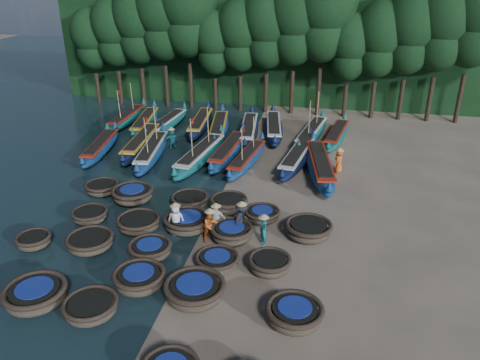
% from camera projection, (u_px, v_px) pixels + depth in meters
% --- Properties ---
extents(ground, '(120.00, 120.00, 0.00)m').
position_uv_depth(ground, '(208.00, 221.00, 24.36)').
color(ground, gray).
rests_on(ground, ground).
extents(foliage_wall, '(40.00, 3.00, 10.00)m').
position_uv_depth(foliage_wall, '(271.00, 49.00, 43.15)').
color(foliage_wall, black).
rests_on(foliage_wall, ground).
extents(coracle_5, '(2.47, 2.47, 0.83)m').
position_uv_depth(coracle_5, '(36.00, 295.00, 18.18)').
color(coracle_5, brown).
rests_on(coracle_5, ground).
extents(coracle_6, '(2.60, 2.60, 0.70)m').
position_uv_depth(coracle_6, '(91.00, 307.00, 17.64)').
color(coracle_6, brown).
rests_on(coracle_6, ground).
extents(coracle_7, '(2.41, 2.41, 0.80)m').
position_uv_depth(coracle_7, '(139.00, 278.00, 19.13)').
color(coracle_7, brown).
rests_on(coracle_7, ground).
extents(coracle_8, '(2.49, 2.49, 0.85)m').
position_uv_depth(coracle_8, '(195.00, 290.00, 18.41)').
color(coracle_8, brown).
rests_on(coracle_8, ground).
extents(coracle_9, '(2.20, 2.20, 0.81)m').
position_uv_depth(coracle_9, '(294.00, 314.00, 17.21)').
color(coracle_9, brown).
rests_on(coracle_9, ground).
extents(coracle_10, '(1.90, 1.90, 0.66)m').
position_uv_depth(coracle_10, '(34.00, 241.00, 21.90)').
color(coracle_10, brown).
rests_on(coracle_10, ground).
extents(coracle_11, '(2.24, 2.24, 0.73)m').
position_uv_depth(coracle_11, '(90.00, 242.00, 21.74)').
color(coracle_11, brown).
rests_on(coracle_11, ground).
extents(coracle_12, '(2.43, 2.43, 0.74)m').
position_uv_depth(coracle_12, '(150.00, 249.00, 21.14)').
color(coracle_12, brown).
rests_on(coracle_12, ground).
extents(coracle_13, '(2.40, 2.40, 0.64)m').
position_uv_depth(coracle_13, '(217.00, 261.00, 20.45)').
color(coracle_13, brown).
rests_on(coracle_13, ground).
extents(coracle_14, '(2.30, 2.30, 0.76)m').
position_uv_depth(coracle_14, '(270.00, 264.00, 20.12)').
color(coracle_14, brown).
rests_on(coracle_14, ground).
extents(coracle_15, '(1.90, 1.90, 0.66)m').
position_uv_depth(coracle_15, '(90.00, 215.00, 24.12)').
color(coracle_15, brown).
rests_on(coracle_15, ground).
extents(coracle_16, '(2.26, 2.26, 0.72)m').
position_uv_depth(coracle_16, '(139.00, 223.00, 23.34)').
color(coracle_16, brown).
rests_on(coracle_16, ground).
extents(coracle_17, '(2.49, 2.49, 0.82)m').
position_uv_depth(coracle_17, '(187.00, 222.00, 23.30)').
color(coracle_17, brown).
rests_on(coracle_17, ground).
extents(coracle_18, '(2.11, 2.11, 0.82)m').
position_uv_depth(coracle_18, '(232.00, 233.00, 22.36)').
color(coracle_18, brown).
rests_on(coracle_18, ground).
extents(coracle_19, '(2.58, 2.58, 0.82)m').
position_uv_depth(coracle_19, '(309.00, 229.00, 22.66)').
color(coracle_19, brown).
rests_on(coracle_19, ground).
extents(coracle_20, '(2.39, 2.39, 0.70)m').
position_uv_depth(coracle_20, '(102.00, 188.00, 26.99)').
color(coracle_20, brown).
rests_on(coracle_20, ground).
extents(coracle_21, '(2.34, 2.34, 0.84)m').
position_uv_depth(coracle_21, '(133.00, 194.00, 26.04)').
color(coracle_21, brown).
rests_on(coracle_21, ground).
extents(coracle_22, '(2.22, 2.22, 0.73)m').
position_uv_depth(coracle_22, '(190.00, 201.00, 25.49)').
color(coracle_22, brown).
rests_on(coracle_22, ground).
extents(coracle_23, '(2.06, 2.06, 0.79)m').
position_uv_depth(coracle_23, '(229.00, 203.00, 25.16)').
color(coracle_23, brown).
rests_on(coracle_23, ground).
extents(coracle_24, '(1.88, 1.88, 0.64)m').
position_uv_depth(coracle_24, '(262.00, 214.00, 24.22)').
color(coracle_24, brown).
rests_on(coracle_24, ground).
extents(long_boat_1, '(2.29, 7.34, 1.30)m').
position_uv_depth(long_boat_1, '(101.00, 147.00, 32.71)').
color(long_boat_1, navy).
rests_on(long_boat_1, ground).
extents(long_boat_2, '(2.09, 8.24, 1.46)m').
position_uv_depth(long_boat_2, '(142.00, 143.00, 33.32)').
color(long_boat_2, '#0E1E36').
rests_on(long_boat_2, ground).
extents(long_boat_3, '(2.44, 8.00, 3.43)m').
position_uv_depth(long_boat_3, '(152.00, 151.00, 31.79)').
color(long_boat_3, navy).
rests_on(long_boat_3, ground).
extents(long_boat_4, '(2.47, 8.37, 3.58)m').
position_uv_depth(long_boat_4, '(200.00, 155.00, 31.13)').
color(long_boat_4, '#105C59').
rests_on(long_boat_4, ground).
extents(long_boat_5, '(1.96, 7.90, 1.39)m').
position_uv_depth(long_boat_5, '(228.00, 151.00, 31.93)').
color(long_boat_5, navy).
rests_on(long_boat_5, ground).
extents(long_boat_6, '(2.23, 7.21, 3.09)m').
position_uv_depth(long_boat_6, '(247.00, 159.00, 30.77)').
color(long_boat_6, navy).
rests_on(long_boat_6, ground).
extents(long_boat_7, '(2.63, 7.99, 1.42)m').
position_uv_depth(long_boat_7, '(297.00, 157.00, 30.90)').
color(long_boat_7, '#0E1E36').
rests_on(long_boat_7, ground).
extents(long_boat_8, '(2.86, 8.68, 1.55)m').
position_uv_depth(long_boat_8, '(320.00, 166.00, 29.47)').
color(long_boat_8, navy).
rests_on(long_boat_8, ground).
extents(long_boat_9, '(1.41, 7.54, 3.20)m').
position_uv_depth(long_boat_9, '(127.00, 118.00, 38.71)').
color(long_boat_9, '#105C59').
rests_on(long_boat_9, ground).
extents(long_boat_10, '(2.49, 7.77, 1.38)m').
position_uv_depth(long_boat_10, '(145.00, 122.00, 37.65)').
color(long_boat_10, '#105C59').
rests_on(long_boat_10, ground).
extents(long_boat_11, '(1.99, 7.59, 1.34)m').
position_uv_depth(long_boat_11, '(167.00, 123.00, 37.48)').
color(long_boat_11, '#105C59').
rests_on(long_boat_11, ground).
extents(long_boat_12, '(2.09, 7.93, 1.40)m').
position_uv_depth(long_boat_12, '(200.00, 123.00, 37.43)').
color(long_boat_12, '#0E1E36').
rests_on(long_boat_12, ground).
extents(long_boat_13, '(2.63, 8.04, 1.43)m').
position_uv_depth(long_boat_13, '(219.00, 128.00, 36.39)').
color(long_boat_13, navy).
rests_on(long_boat_13, ground).
extents(long_boat_14, '(2.29, 8.23, 1.46)m').
position_uv_depth(long_boat_14, '(249.00, 130.00, 35.87)').
color(long_boat_14, '#0E1E36').
rests_on(long_boat_14, ground).
extents(long_boat_15, '(2.55, 7.96, 1.42)m').
position_uv_depth(long_boat_15, '(274.00, 128.00, 36.38)').
color(long_boat_15, '#0E1E36').
rests_on(long_boat_15, ground).
extents(long_boat_16, '(2.77, 8.06, 3.47)m').
position_uv_depth(long_boat_16, '(311.00, 133.00, 35.14)').
color(long_boat_16, '#105C59').
rests_on(long_boat_16, ground).
extents(long_boat_17, '(2.42, 7.17, 1.28)m').
position_uv_depth(long_boat_17, '(337.00, 135.00, 35.00)').
color(long_boat_17, '#105C59').
rests_on(long_boat_17, ground).
extents(fisherman_0, '(0.90, 0.65, 1.90)m').
position_uv_depth(fisherman_0, '(176.00, 219.00, 22.68)').
color(fisherman_0, silver).
rests_on(fisherman_0, ground).
extents(fisherman_1, '(0.60, 0.68, 1.76)m').
position_uv_depth(fisherman_1, '(263.00, 228.00, 21.90)').
color(fisherman_1, '#196169').
rests_on(fisherman_1, ground).
extents(fisherman_2, '(1.00, 1.01, 1.85)m').
position_uv_depth(fisherman_2, '(210.00, 224.00, 22.27)').
color(fisherman_2, '#CC581B').
rests_on(fisherman_2, ground).
extents(fisherman_3, '(0.93, 1.29, 2.00)m').
position_uv_depth(fisherman_3, '(242.00, 219.00, 22.64)').
color(fisherman_3, black).
rests_on(fisherman_3, ground).
extents(fisherman_4, '(0.94, 0.52, 1.74)m').
position_uv_depth(fisherman_4, '(216.00, 217.00, 22.97)').
color(fisherman_4, silver).
rests_on(fisherman_4, ground).
extents(fisherman_5, '(1.36, 1.37, 1.77)m').
position_uv_depth(fisherman_5, '(172.00, 138.00, 33.31)').
color(fisherman_5, '#196169').
rests_on(fisherman_5, ground).
extents(fisherman_6, '(0.79, 0.91, 1.77)m').
position_uv_depth(fisherman_6, '(339.00, 160.00, 29.59)').
color(fisherman_6, '#CC581B').
rests_on(fisherman_6, ground).
extents(tree_0, '(3.68, 3.68, 8.68)m').
position_uv_depth(tree_0, '(91.00, 38.00, 42.43)').
color(tree_0, black).
rests_on(tree_0, ground).
extents(tree_1, '(4.09, 4.09, 9.65)m').
position_uv_depth(tree_1, '(114.00, 31.00, 41.74)').
color(tree_1, black).
rests_on(tree_1, ground).
extents(tree_2, '(4.51, 4.51, 10.63)m').
position_uv_depth(tree_2, '(138.00, 24.00, 41.05)').
color(tree_2, black).
rests_on(tree_2, ground).
extents(tree_3, '(4.92, 4.92, 11.60)m').
position_uv_depth(tree_3, '(162.00, 16.00, 40.36)').
color(tree_3, black).
rests_on(tree_3, ground).
extents(tree_4, '(5.34, 5.34, 12.58)m').
position_uv_depth(tree_4, '(187.00, 8.00, 39.67)').
color(tree_4, black).
rests_on(tree_4, ground).
extents(tree_5, '(3.68, 3.68, 8.68)m').
position_uv_depth(tree_5, '(214.00, 42.00, 40.41)').
color(tree_5, black).
rests_on(tree_5, ground).
extents(tree_6, '(4.09, 4.09, 9.65)m').
position_uv_depth(tree_6, '(240.00, 35.00, 39.72)').
color(tree_6, black).
rests_on(tree_6, ground).
extents(tree_7, '(4.51, 4.51, 10.63)m').
position_uv_depth(tree_7, '(267.00, 27.00, 39.03)').
color(tree_7, black).
rests_on(tree_7, ground).
extents(tree_8, '(4.92, 4.92, 11.60)m').
position_uv_depth(tree_8, '(295.00, 19.00, 38.35)').
color(tree_8, black).
rests_on(tree_8, ground).
extents(tree_9, '(5.34, 5.34, 12.58)m').
position_uv_depth(tree_9, '(324.00, 11.00, 37.66)').
color(tree_9, black).
rests_on(tree_9, ground).
extents(tree_10, '(3.68, 3.68, 8.68)m').
position_uv_depth(tree_10, '(350.00, 46.00, 38.40)').
color(tree_10, black).
rests_on(tree_10, ground).
extents(tree_11, '(4.09, 4.09, 9.65)m').
position_uv_depth(tree_11, '(380.00, 39.00, 37.71)').
color(tree_11, black).
rests_on(tree_11, ground).
extents(tree_12, '(4.51, 4.51, 10.63)m').
position_uv_depth(tree_12, '(411.00, 31.00, 37.02)').
color(tree_12, black).
rests_on(tree_12, ground).
extents(tree_13, '(4.92, 4.92, 11.60)m').
position_uv_depth(tree_13, '(443.00, 22.00, 36.33)').
color(tree_13, black).
rests_on(tree_13, ground).
extents(tree_14, '(5.34, 5.34, 12.58)m').
position_uv_depth(tree_14, '(477.00, 14.00, 35.64)').
color(tree_14, black).
rests_on(tree_14, ground).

